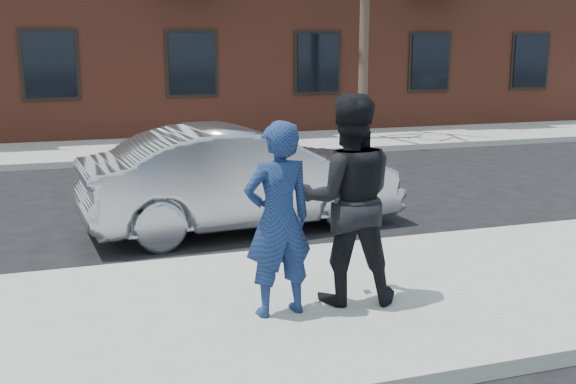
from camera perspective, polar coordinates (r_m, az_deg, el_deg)
name	(u,v)px	position (r m, az deg, el deg)	size (l,w,h in m)	color
ground	(402,294)	(7.59, 9.65, -8.48)	(100.00, 100.00, 0.00)	black
near_sidewalk	(414,295)	(7.36, 10.59, -8.56)	(50.00, 3.50, 0.15)	gray
near_curb	(347,248)	(8.89, 5.00, -4.75)	(50.00, 0.10, 0.15)	#999691
far_sidewalk	(202,147)	(18.01, -7.27, 3.83)	(50.00, 3.50, 0.15)	gray
far_curb	(217,157)	(16.27, -6.03, 2.97)	(50.00, 0.10, 0.15)	#999691
silver_sedan	(243,178)	(9.93, -3.86, 1.19)	(1.62, 4.66, 1.53)	#999BA3
man_hoodie	(278,220)	(6.28, -0.84, -2.35)	(0.72, 0.54, 1.86)	navy
man_peacoat	(348,200)	(6.63, 5.06, -0.65)	(1.17, 1.01, 2.08)	black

